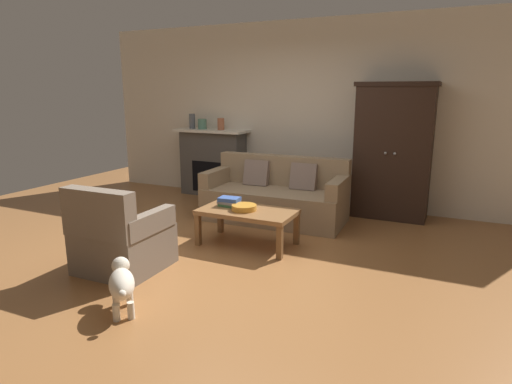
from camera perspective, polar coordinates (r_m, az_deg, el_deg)
ground_plane at (r=4.89m, az=-3.73°, el=-7.85°), size 9.60×9.60×0.00m
back_wall at (r=6.91m, az=6.54°, el=10.19°), size 7.20×0.10×2.80m
fireplace at (r=7.42m, az=-5.69°, el=3.96°), size 1.26×0.48×1.12m
armoire at (r=6.31m, az=17.60°, el=5.16°), size 1.06×0.57×1.87m
couch at (r=5.98m, az=2.61°, el=-0.71°), size 1.94×0.91×0.86m
coffee_table at (r=4.99m, az=-1.14°, el=-2.96°), size 1.10×0.60×0.42m
fruit_bowl at (r=4.95m, az=-1.58°, el=-2.05°), size 0.29×0.29×0.06m
book_stack at (r=5.12m, az=-3.51°, el=-1.29°), size 0.26×0.19×0.11m
mantel_vase_slate at (r=7.53m, az=-8.39°, el=9.20°), size 0.10×0.10×0.25m
mantel_vase_jade at (r=7.43m, az=-7.08°, el=8.88°), size 0.15×0.15×0.17m
mantel_vase_terracotta at (r=7.24m, az=-4.64°, el=8.91°), size 0.11×0.11×0.19m
armchair_near_left at (r=4.51m, az=-17.45°, el=-6.04°), size 0.79×0.78×0.88m
dog at (r=3.72m, az=-17.27°, el=-11.33°), size 0.45×0.46×0.39m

